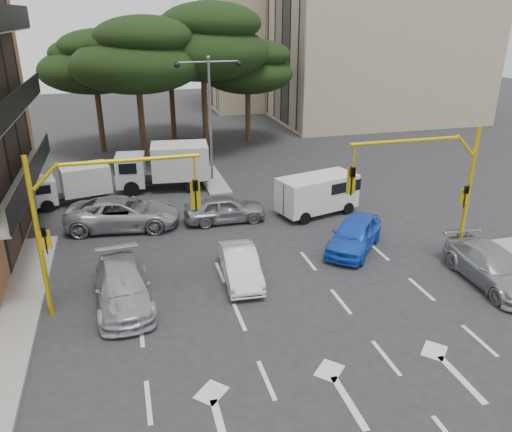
% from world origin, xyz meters
% --- Properties ---
extents(ground, '(120.00, 120.00, 0.00)m').
position_xyz_m(ground, '(0.00, 0.00, 0.00)').
color(ground, '#28282B').
rests_on(ground, ground).
extents(median_strip, '(1.40, 6.00, 0.15)m').
position_xyz_m(median_strip, '(0.00, 16.00, 0.07)').
color(median_strip, gray).
rests_on(median_strip, ground).
extents(apartment_beige_near, '(20.20, 12.15, 18.70)m').
position_xyz_m(apartment_beige_near, '(19.95, 32.00, 9.35)').
color(apartment_beige_near, tan).
rests_on(apartment_beige_near, ground).
extents(apartment_beige_far, '(16.20, 12.15, 16.70)m').
position_xyz_m(apartment_beige_far, '(12.95, 44.00, 8.35)').
color(apartment_beige_far, tan).
rests_on(apartment_beige_far, ground).
extents(pine_left_near, '(9.15, 9.15, 10.23)m').
position_xyz_m(pine_left_near, '(-3.94, 21.96, 7.60)').
color(pine_left_near, '#382616').
rests_on(pine_left_near, ground).
extents(pine_center, '(9.98, 9.98, 11.16)m').
position_xyz_m(pine_center, '(1.06, 23.96, 8.30)').
color(pine_center, '#382616').
rests_on(pine_center, ground).
extents(pine_left_far, '(8.32, 8.32, 9.30)m').
position_xyz_m(pine_left_far, '(-6.94, 25.96, 6.91)').
color(pine_left_far, '#382616').
rests_on(pine_left_far, ground).
extents(pine_right, '(7.49, 7.49, 8.37)m').
position_xyz_m(pine_right, '(5.06, 25.96, 6.22)').
color(pine_right, '#382616').
rests_on(pine_right, ground).
extents(pine_back, '(9.15, 9.15, 10.23)m').
position_xyz_m(pine_back, '(-0.94, 28.96, 7.60)').
color(pine_back, '#382616').
rests_on(pine_back, ground).
extents(signal_mast_right, '(5.79, 0.37, 6.00)m').
position_xyz_m(signal_mast_right, '(6.80, 1.99, 3.88)').
color(signal_mast_right, gold).
rests_on(signal_mast_right, ground).
extents(signal_mast_left, '(5.79, 0.37, 6.00)m').
position_xyz_m(signal_mast_left, '(-6.80, 1.99, 3.88)').
color(signal_mast_left, gold).
rests_on(signal_mast_left, ground).
extents(street_lamp_center, '(4.16, 0.36, 7.77)m').
position_xyz_m(street_lamp_center, '(0.00, 16.00, 5.43)').
color(street_lamp_center, slate).
rests_on(street_lamp_center, median_strip).
extents(car_white_hatch, '(1.65, 4.01, 1.29)m').
position_xyz_m(car_white_hatch, '(-1.30, 2.70, 0.65)').
color(car_white_hatch, silver).
rests_on(car_white_hatch, ground).
extents(car_blue_compact, '(4.25, 4.48, 1.50)m').
position_xyz_m(car_blue_compact, '(4.47, 4.09, 0.75)').
color(car_blue_compact, blue).
rests_on(car_blue_compact, ground).
extents(car_silver_wagon, '(2.30, 5.05, 1.43)m').
position_xyz_m(car_silver_wagon, '(-6.01, 2.07, 0.72)').
color(car_silver_wagon, '#A9ACB2').
rests_on(car_silver_wagon, ground).
extents(car_silver_cross_a, '(6.01, 3.42, 1.58)m').
position_xyz_m(car_silver_cross_a, '(-5.80, 9.55, 0.79)').
color(car_silver_cross_a, '#A6A9AE').
rests_on(car_silver_cross_a, ground).
extents(car_silver_cross_b, '(4.29, 1.79, 1.45)m').
position_xyz_m(car_silver_cross_b, '(-0.63, 9.00, 0.73)').
color(car_silver_cross_b, gray).
rests_on(car_silver_cross_b, ground).
extents(car_silver_parked, '(2.27, 5.04, 1.43)m').
position_xyz_m(car_silver_parked, '(8.51, -0.24, 0.72)').
color(car_silver_parked, '#989B9F').
rests_on(car_silver_parked, ground).
extents(van_white, '(4.71, 3.02, 2.18)m').
position_xyz_m(van_white, '(4.48, 8.79, 1.09)').
color(van_white, white).
rests_on(van_white, ground).
extents(box_truck_a, '(4.71, 2.75, 2.17)m').
position_xyz_m(box_truck_a, '(-8.56, 14.00, 1.09)').
color(box_truck_a, silver).
rests_on(box_truck_a, ground).
extents(box_truck_b, '(5.96, 3.00, 2.82)m').
position_xyz_m(box_truck_b, '(-3.18, 15.23, 1.41)').
color(box_truck_b, silver).
rests_on(box_truck_b, ground).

